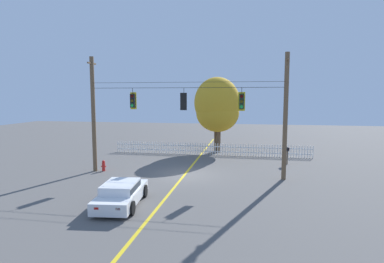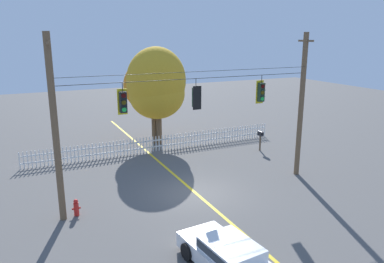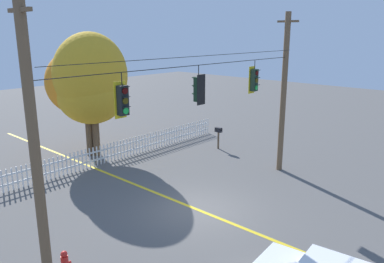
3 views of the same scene
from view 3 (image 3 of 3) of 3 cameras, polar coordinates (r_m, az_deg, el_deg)
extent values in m
plane|color=#565451|center=(15.72, 0.95, -11.62)|extent=(80.00, 80.00, 0.00)
cube|color=gold|center=(15.71, 0.95, -11.61)|extent=(0.16, 36.00, 0.01)
cylinder|color=brown|center=(10.64, -22.36, -2.87)|extent=(0.28, 0.28, 7.89)
cylinder|color=brown|center=(19.60, 13.49, 5.39)|extent=(0.28, 0.28, 7.89)
cube|color=brown|center=(10.22, -24.31, 16.20)|extent=(0.10, 1.10, 0.10)
cube|color=brown|center=(19.38, 14.11, 15.64)|extent=(0.10, 1.10, 0.10)
cylinder|color=black|center=(14.15, 1.05, 9.87)|extent=(12.58, 0.02, 0.02)
cylinder|color=black|center=(13.97, 1.84, 11.21)|extent=(12.58, 0.02, 0.02)
cylinder|color=black|center=(11.77, -10.44, 7.72)|extent=(0.03, 0.03, 0.39)
cube|color=yellow|center=(11.96, -10.67, 4.64)|extent=(0.43, 0.02, 1.14)
cube|color=black|center=(11.86, -10.29, 4.58)|extent=(0.30, 0.24, 0.92)
cylinder|color=#410706|center=(11.71, -9.95, 5.98)|extent=(0.20, 0.03, 0.20)
cube|color=black|center=(11.66, -9.84, 6.52)|extent=(0.22, 0.12, 0.06)
cylinder|color=#463B09|center=(11.75, -9.89, 4.51)|extent=(0.20, 0.03, 0.20)
cube|color=black|center=(11.70, -9.78, 5.04)|extent=(0.22, 0.12, 0.06)
cylinder|color=green|center=(11.81, -9.82, 3.05)|extent=(0.20, 0.03, 0.20)
cube|color=black|center=(11.75, -9.71, 3.57)|extent=(0.22, 0.12, 0.06)
cylinder|color=black|center=(14.16, 0.99, 8.98)|extent=(0.03, 0.03, 0.44)
cube|color=black|center=(14.15, 1.37, 6.24)|extent=(0.43, 0.02, 1.12)
cube|color=black|center=(14.24, 0.98, 6.29)|extent=(0.30, 0.24, 0.90)
cylinder|color=#410706|center=(14.29, 0.57, 7.54)|extent=(0.20, 0.03, 0.20)
cube|color=black|center=(14.30, 0.44, 8.02)|extent=(0.22, 0.12, 0.06)
cylinder|color=#463B09|center=(14.33, 0.57, 6.35)|extent=(0.20, 0.03, 0.20)
cube|color=black|center=(14.34, 0.43, 6.82)|extent=(0.22, 0.12, 0.06)
cylinder|color=green|center=(14.37, 0.57, 5.16)|extent=(0.20, 0.03, 0.20)
cube|color=black|center=(14.38, 0.43, 5.63)|extent=(0.22, 0.12, 0.06)
cylinder|color=black|center=(17.11, 9.34, 9.82)|extent=(0.03, 0.03, 0.40)
cube|color=yellow|center=(17.25, 8.88, 7.61)|extent=(0.43, 0.02, 1.19)
cube|color=#1E3323|center=(17.18, 9.25, 7.57)|extent=(0.30, 0.24, 0.96)
cylinder|color=#410706|center=(17.07, 9.67, 8.58)|extent=(0.20, 0.03, 0.20)
cube|color=#1E3323|center=(17.03, 9.82, 8.96)|extent=(0.22, 0.12, 0.06)
cylinder|color=#463B09|center=(17.10, 9.63, 7.52)|extent=(0.20, 0.03, 0.20)
cube|color=#1E3323|center=(17.07, 9.77, 7.89)|extent=(0.22, 0.12, 0.06)
cylinder|color=green|center=(17.14, 9.58, 6.46)|extent=(0.20, 0.03, 0.20)
cube|color=#1E3323|center=(17.10, 9.73, 6.83)|extent=(0.22, 0.12, 0.06)
cube|color=white|center=(19.01, -26.45, -6.73)|extent=(0.06, 0.04, 1.06)
cube|color=white|center=(19.08, -25.82, -6.58)|extent=(0.06, 0.04, 1.06)
cube|color=white|center=(19.16, -25.20, -6.43)|extent=(0.06, 0.04, 1.06)
cube|color=white|center=(19.23, -24.59, -6.27)|extent=(0.06, 0.04, 1.06)
cube|color=white|center=(19.31, -23.98, -6.12)|extent=(0.06, 0.04, 1.06)
cube|color=white|center=(19.40, -23.37, -5.97)|extent=(0.06, 0.04, 1.06)
cube|color=white|center=(19.48, -22.77, -5.82)|extent=(0.06, 0.04, 1.06)
cube|color=white|center=(19.57, -22.18, -5.68)|extent=(0.06, 0.04, 1.06)
cube|color=white|center=(19.65, -21.59, -5.53)|extent=(0.06, 0.04, 1.06)
cube|color=white|center=(19.75, -21.01, -5.38)|extent=(0.06, 0.04, 1.06)
cube|color=white|center=(19.84, -20.43, -5.23)|extent=(0.06, 0.04, 1.06)
cube|color=white|center=(19.93, -19.86, -5.09)|extent=(0.06, 0.04, 1.06)
cube|color=white|center=(20.03, -19.29, -4.94)|extent=(0.06, 0.04, 1.06)
cube|color=white|center=(20.13, -18.73, -4.80)|extent=(0.06, 0.04, 1.06)
cube|color=white|center=(20.23, -18.18, -4.66)|extent=(0.06, 0.04, 1.06)
cube|color=white|center=(20.33, -17.63, -4.52)|extent=(0.06, 0.04, 1.06)
cube|color=white|center=(20.44, -17.09, -4.37)|extent=(0.06, 0.04, 1.06)
cube|color=white|center=(20.55, -16.55, -4.23)|extent=(0.06, 0.04, 1.06)
cube|color=white|center=(20.65, -16.02, -4.10)|extent=(0.06, 0.04, 1.06)
cube|color=white|center=(20.77, -15.50, -3.96)|extent=(0.06, 0.04, 1.06)
cube|color=white|center=(20.88, -14.98, -3.82)|extent=(0.06, 0.04, 1.06)
cube|color=white|center=(20.99, -14.47, -3.69)|extent=(0.06, 0.04, 1.06)
cube|color=white|center=(21.11, -13.96, -3.55)|extent=(0.06, 0.04, 1.06)
cube|color=white|center=(21.23, -13.46, -3.42)|extent=(0.06, 0.04, 1.06)
cube|color=white|center=(21.35, -12.96, -3.29)|extent=(0.06, 0.04, 1.06)
cube|color=white|center=(21.47, -12.47, -3.16)|extent=(0.06, 0.04, 1.06)
cube|color=white|center=(21.59, -11.99, -3.03)|extent=(0.06, 0.04, 1.06)
cube|color=white|center=(21.72, -11.51, -2.90)|extent=(0.06, 0.04, 1.06)
cube|color=white|center=(21.84, -11.03, -2.78)|extent=(0.06, 0.04, 1.06)
cube|color=white|center=(21.97, -10.56, -2.65)|extent=(0.06, 0.04, 1.06)
cube|color=white|center=(22.10, -10.10, -2.53)|extent=(0.06, 0.04, 1.06)
cube|color=white|center=(22.23, -9.65, -2.40)|extent=(0.06, 0.04, 1.06)
cube|color=white|center=(22.36, -9.19, -2.28)|extent=(0.06, 0.04, 1.06)
cube|color=white|center=(22.50, -8.75, -2.16)|extent=(0.06, 0.04, 1.06)
cube|color=white|center=(22.63, -8.31, -2.04)|extent=(0.06, 0.04, 1.06)
cube|color=white|center=(22.77, -7.87, -1.93)|extent=(0.06, 0.04, 1.06)
cube|color=white|center=(22.91, -7.44, -1.81)|extent=(0.06, 0.04, 1.06)
cube|color=white|center=(23.04, -7.02, -1.69)|extent=(0.06, 0.04, 1.06)
cube|color=white|center=(23.19, -6.60, -1.58)|extent=(0.06, 0.04, 1.06)
cube|color=white|center=(23.33, -6.18, -1.47)|extent=(0.06, 0.04, 1.06)
cube|color=white|center=(23.47, -5.77, -1.36)|extent=(0.06, 0.04, 1.06)
cube|color=white|center=(23.62, -5.37, -1.25)|extent=(0.06, 0.04, 1.06)
cube|color=white|center=(23.76, -4.97, -1.14)|extent=(0.06, 0.04, 1.06)
cube|color=white|center=(23.91, -4.58, -1.03)|extent=(0.06, 0.04, 1.06)
cube|color=white|center=(24.06, -4.19, -0.93)|extent=(0.06, 0.04, 1.06)
cube|color=white|center=(24.21, -3.80, -0.82)|extent=(0.06, 0.04, 1.06)
cube|color=white|center=(24.36, -3.42, -0.72)|extent=(0.06, 0.04, 1.06)
cube|color=white|center=(24.51, -3.05, -0.62)|extent=(0.06, 0.04, 1.06)
cube|color=white|center=(24.66, -2.68, -0.52)|extent=(0.06, 0.04, 1.06)
cube|color=white|center=(24.82, -2.31, -0.42)|extent=(0.06, 0.04, 1.06)
cube|color=white|center=(24.97, -1.95, -0.32)|extent=(0.06, 0.04, 1.06)
cube|color=white|center=(25.13, -1.59, -0.22)|extent=(0.06, 0.04, 1.06)
cube|color=white|center=(25.28, -1.24, -0.12)|extent=(0.06, 0.04, 1.06)
cube|color=white|center=(25.44, -0.89, -0.03)|extent=(0.06, 0.04, 1.06)
cube|color=white|center=(25.60, -0.55, 0.06)|extent=(0.06, 0.04, 1.06)
cube|color=white|center=(25.76, -0.21, 0.16)|extent=(0.06, 0.04, 1.06)
cube|color=white|center=(25.92, 0.13, 0.25)|extent=(0.06, 0.04, 1.06)
cube|color=white|center=(26.09, 0.46, 0.34)|extent=(0.06, 0.04, 1.06)
cube|color=white|center=(26.25, 0.79, 0.43)|extent=(0.06, 0.04, 1.06)
cube|color=white|center=(26.41, 1.11, 0.52)|extent=(0.06, 0.04, 1.06)
cube|color=white|center=(26.58, 1.43, 0.60)|extent=(0.06, 0.04, 1.06)
cube|color=white|center=(26.74, 1.75, 0.69)|extent=(0.06, 0.04, 1.06)
cube|color=white|center=(26.91, 2.06, 0.77)|extent=(0.06, 0.04, 1.06)
cube|color=white|center=(27.08, 2.36, 0.86)|extent=(0.06, 0.04, 1.06)
cube|color=white|center=(21.43, -12.97, -3.81)|extent=(17.54, 0.03, 0.08)
cube|color=white|center=(21.30, -13.04, -2.68)|extent=(17.54, 0.03, 0.08)
cylinder|color=brown|center=(22.80, -15.10, -0.10)|extent=(0.37, 0.37, 2.73)
ellipsoid|color=orange|center=(22.39, -15.45, 5.39)|extent=(2.90, 2.72, 3.34)
ellipsoid|color=orange|center=(22.64, -16.26, 7.12)|extent=(3.96, 3.58, 3.77)
ellipsoid|color=orange|center=(22.54, -15.05, 7.87)|extent=(3.57, 2.94, 3.16)
cylinder|color=brown|center=(22.68, -14.14, -0.03)|extent=(0.40, 0.40, 2.79)
ellipsoid|color=gold|center=(22.14, -14.70, 5.77)|extent=(3.99, 3.66, 3.63)
ellipsoid|color=gold|center=(21.94, -14.86, 8.07)|extent=(4.22, 3.65, 4.71)
cylinder|color=black|center=(12.38, 15.39, -18.31)|extent=(0.24, 0.65, 0.64)
cube|color=white|center=(12.19, 11.28, -17.31)|extent=(0.20, 0.06, 0.10)
sphere|color=red|center=(12.27, -18.54, -16.94)|extent=(0.20, 0.20, 0.20)
cylinder|color=red|center=(12.50, -17.79, -18.06)|extent=(0.08, 0.08, 0.08)
cube|color=brown|center=(23.47, 3.94, -1.33)|extent=(0.08, 0.08, 1.04)
cube|color=black|center=(23.31, 3.97, 0.16)|extent=(0.22, 0.44, 0.20)
cylinder|color=black|center=(23.28, 3.98, 0.40)|extent=(0.22, 0.44, 0.22)
cube|color=red|center=(23.32, 4.37, 0.44)|extent=(0.02, 0.08, 0.12)
camera|label=1|loc=(18.39, 77.81, -2.37)|focal=29.53mm
camera|label=2|loc=(7.16, 108.51, 2.09)|focal=35.08mm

